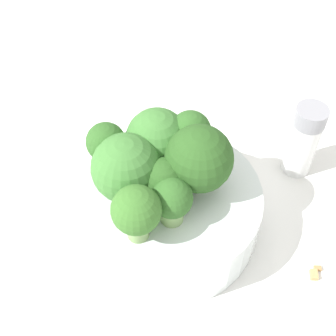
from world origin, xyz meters
TOP-DOWN VIEW (x-y plane):
  - ground_plane at (0.00, 0.00)m, footprint 3.00×3.00m
  - bowl at (0.00, 0.00)m, footprint 0.16×0.16m
  - broccoli_floret_0 at (-0.02, -0.01)m, footprint 0.06×0.06m
  - broccoli_floret_1 at (-0.00, 0.01)m, footprint 0.04×0.04m
  - broccoli_floret_2 at (0.02, -0.03)m, footprint 0.05×0.05m
  - broccoli_floret_3 at (0.03, 0.01)m, footprint 0.06×0.06m
  - broccoli_floret_4 at (0.01, 0.05)m, footprint 0.04×0.04m
  - broccoli_floret_5 at (-0.01, -0.04)m, footprint 0.04×0.04m
  - broccoli_floret_6 at (-0.01, 0.02)m, footprint 0.03×0.03m
  - broccoli_floret_7 at (0.06, -0.01)m, footprint 0.03×0.03m
  - pepper_shaker at (-0.10, -0.11)m, footprint 0.03×0.03m
  - almond_crumb_0 at (-0.13, 0.01)m, footprint 0.01×0.01m
  - almond_crumb_1 at (-0.14, -0.00)m, footprint 0.01×0.01m

SIDE VIEW (x-z plane):
  - ground_plane at x=0.00m, z-range 0.00..0.00m
  - almond_crumb_1 at x=-0.14m, z-range 0.00..0.01m
  - almond_crumb_0 at x=-0.13m, z-range 0.00..0.01m
  - bowl at x=0.00m, z-range 0.00..0.05m
  - pepper_shaker at x=-0.10m, z-range 0.00..0.08m
  - broccoli_floret_6 at x=-0.01m, z-range 0.05..0.10m
  - broccoli_floret_1 at x=0.00m, z-range 0.05..0.10m
  - broccoli_floret_3 at x=0.03m, z-range 0.05..0.11m
  - broccoli_floret_2 at x=0.02m, z-range 0.05..0.11m
  - broccoli_floret_4 at x=0.01m, z-range 0.05..0.11m
  - broccoli_floret_7 at x=0.06m, z-range 0.06..0.11m
  - broccoli_floret_5 at x=-0.01m, z-range 0.06..0.11m
  - broccoli_floret_0 at x=-0.02m, z-range 0.05..0.12m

